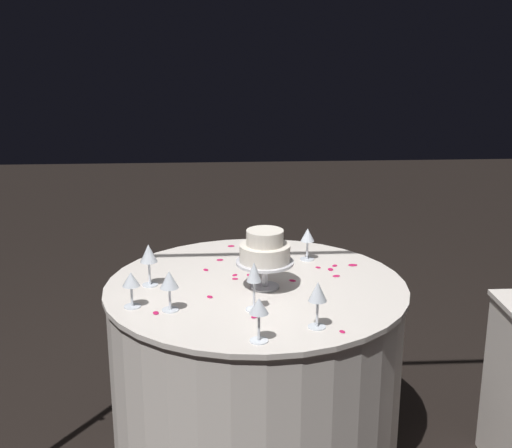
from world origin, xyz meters
name	(u,v)px	position (x,y,z in m)	size (l,w,h in m)	color
decorative_arch	(263,83)	(0.00, 0.37, 1.53)	(2.28, 0.06, 2.33)	#473D2D
main_table	(256,370)	(0.00, 0.00, 0.37)	(1.17, 1.17, 0.73)	silver
tiered_cake	(265,251)	(-0.03, 0.03, 0.88)	(0.22, 0.22, 0.23)	silver
wine_glass_0	(259,309)	(0.02, 0.49, 0.84)	(0.06, 0.06, 0.15)	silver
wine_glass_1	(308,237)	(-0.23, -0.28, 0.83)	(0.06, 0.06, 0.14)	silver
wine_glass_2	(149,255)	(0.41, -0.02, 0.86)	(0.07, 0.07, 0.17)	silver
wine_glass_3	(318,294)	(-0.18, 0.40, 0.85)	(0.06, 0.06, 0.16)	silver
wine_glass_4	(131,281)	(0.45, 0.19, 0.83)	(0.06, 0.06, 0.13)	silver
wine_glass_5	(254,275)	(0.02, 0.24, 0.86)	(0.06, 0.06, 0.18)	silver
wine_glass_6	(169,281)	(0.32, 0.23, 0.84)	(0.07, 0.07, 0.15)	silver
rose_petal_0	(249,275)	(0.02, -0.10, 0.73)	(0.03, 0.02, 0.00)	#C61951
rose_petal_1	(206,270)	(0.20, -0.17, 0.73)	(0.03, 0.02, 0.00)	#C61951
rose_petal_2	(335,266)	(-0.34, -0.19, 0.73)	(0.03, 0.02, 0.00)	#C61951
rose_petal_3	(220,260)	(0.14, -0.29, 0.73)	(0.03, 0.02, 0.00)	#C61951
rose_petal_4	(262,249)	(-0.05, -0.43, 0.73)	(0.03, 0.02, 0.00)	#C61951
rose_petal_5	(330,269)	(-0.31, -0.15, 0.73)	(0.03, 0.02, 0.00)	#C61951
rose_petal_6	(231,246)	(0.08, -0.48, 0.73)	(0.03, 0.02, 0.00)	#C61951
rose_petal_7	(318,267)	(-0.27, -0.18, 0.73)	(0.02, 0.02, 0.00)	#C61951
rose_petal_8	(336,276)	(-0.32, -0.07, 0.73)	(0.03, 0.02, 0.00)	#C61951
rose_petal_9	(156,313)	(0.36, 0.25, 0.73)	(0.03, 0.02, 0.00)	#C61951
rose_petal_10	(353,265)	(-0.42, -0.20, 0.73)	(0.04, 0.03, 0.00)	#C61951
rose_petal_11	(235,275)	(0.08, -0.11, 0.73)	(0.02, 0.02, 0.00)	#C61951
rose_petal_12	(342,332)	(-0.26, 0.44, 0.73)	(0.02, 0.02, 0.00)	#C61951
rose_petal_13	(210,297)	(0.18, 0.12, 0.73)	(0.03, 0.02, 0.00)	#C61951
rose_petal_14	(293,281)	(-0.15, -0.03, 0.73)	(0.03, 0.02, 0.00)	#C61951
rose_petal_15	(235,279)	(0.08, -0.06, 0.73)	(0.02, 0.02, 0.00)	#C61951
rose_petal_16	(255,317)	(0.02, 0.30, 0.73)	(0.03, 0.02, 0.00)	#C61951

